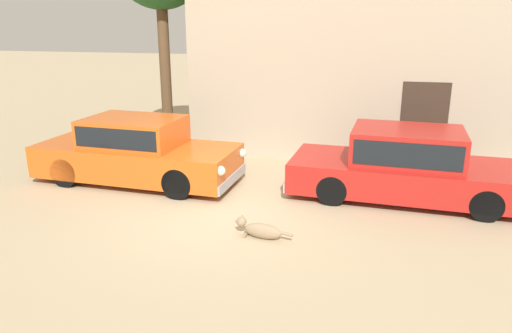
{
  "coord_description": "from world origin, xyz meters",
  "views": [
    {
      "loc": [
        2.66,
        -8.19,
        3.55
      ],
      "look_at": [
        0.73,
        0.2,
        0.9
      ],
      "focal_mm": 33.99,
      "sensor_mm": 36.0,
      "label": 1
    }
  ],
  "objects": [
    {
      "name": "parked_sedan_nearest",
      "position": [
        -2.28,
        1.37,
        0.72
      ],
      "size": [
        4.7,
        2.01,
        1.45
      ],
      "rotation": [
        0.0,
        0.0,
        -0.06
      ],
      "color": "#D15619",
      "rests_on": "ground_plane"
    },
    {
      "name": "ground_plane",
      "position": [
        0.0,
        0.0,
        0.0
      ],
      "size": [
        80.0,
        80.0,
        0.0
      ],
      "primitive_type": "plane",
      "color": "tan"
    },
    {
      "name": "parked_sedan_second",
      "position": [
        3.54,
        1.61,
        0.71
      ],
      "size": [
        4.9,
        2.13,
        1.44
      ],
      "rotation": [
        0.0,
        0.0,
        -0.07
      ],
      "color": "#AD1E19",
      "rests_on": "ground_plane"
    },
    {
      "name": "stray_dog_spotted",
      "position": [
        1.05,
        -0.92,
        0.15
      ],
      "size": [
        1.06,
        0.33,
        0.35
      ],
      "rotation": [
        0.0,
        0.0,
        2.96
      ],
      "color": "#997F60",
      "rests_on": "ground_plane"
    }
  ]
}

